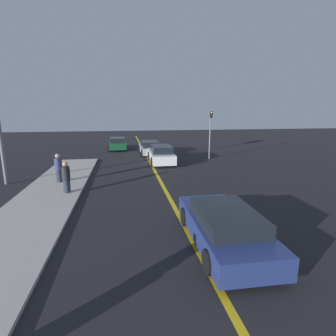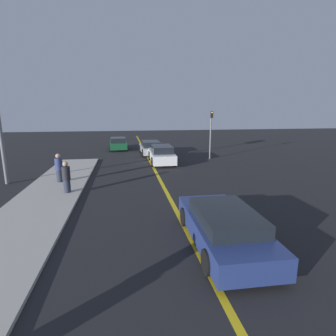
# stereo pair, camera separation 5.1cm
# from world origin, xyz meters

# --- Properties ---
(road_center_line) EXTENTS (0.20, 60.00, 0.01)m
(road_center_line) POSITION_xyz_m (0.00, 18.00, 0.00)
(road_center_line) COLOR gold
(road_center_line) RESTS_ON ground_plane
(sidewalk_left) EXTENTS (2.98, 26.75, 0.11)m
(sidewalk_left) POSITION_xyz_m (-5.78, 13.38, 0.06)
(sidewalk_left) COLOR #ADA89E
(sidewalk_left) RESTS_ON ground_plane
(car_ahead_center) EXTENTS (2.09, 4.78, 1.22)m
(car_ahead_center) POSITION_xyz_m (0.87, 11.30, 0.61)
(car_ahead_center) COLOR navy
(car_ahead_center) RESTS_ON ground_plane
(car_far_distant) EXTENTS (1.94, 4.75, 1.40)m
(car_far_distant) POSITION_xyz_m (0.86, 24.66, 0.68)
(car_far_distant) COLOR silver
(car_far_distant) RESTS_ON ground_plane
(car_parked_left_lot) EXTENTS (2.02, 4.54, 1.27)m
(car_parked_left_lot) POSITION_xyz_m (0.42, 29.10, 0.63)
(car_parked_left_lot) COLOR #9E9EA3
(car_parked_left_lot) RESTS_ON ground_plane
(car_oncoming_far) EXTENTS (1.98, 3.96, 1.30)m
(car_oncoming_far) POSITION_xyz_m (-2.70, 32.73, 0.63)
(car_oncoming_far) COLOR #144728
(car_oncoming_far) RESTS_ON ground_plane
(pedestrian_far_standing) EXTENTS (0.39, 0.39, 1.57)m
(pedestrian_far_standing) POSITION_xyz_m (-4.94, 17.35, 0.88)
(pedestrian_far_standing) COLOR #282D3D
(pedestrian_far_standing) RESTS_ON sidewalk_left
(pedestrian_by_sign) EXTENTS (0.41, 0.41, 1.63)m
(pedestrian_by_sign) POSITION_xyz_m (-5.77, 19.52, 0.91)
(pedestrian_by_sign) COLOR #282D3D
(pedestrian_by_sign) RESTS_ON sidewalk_left
(traffic_light) EXTENTS (0.18, 0.40, 4.06)m
(traffic_light) POSITION_xyz_m (5.23, 25.67, 2.49)
(traffic_light) COLOR slate
(traffic_light) RESTS_ON ground_plane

